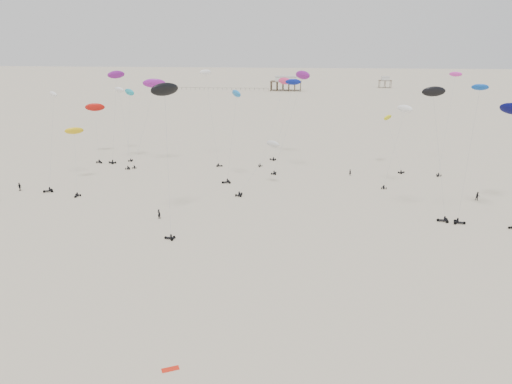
# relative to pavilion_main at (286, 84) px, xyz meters

# --- Properties ---
(ground_plane) EXTENTS (900.00, 900.00, 0.00)m
(ground_plane) POSITION_rel_pavilion_main_xyz_m (10.00, -150.00, -4.22)
(ground_plane) COLOR beige
(pavilion_main) EXTENTS (21.00, 13.00, 9.80)m
(pavilion_main) POSITION_rel_pavilion_main_xyz_m (0.00, 0.00, 0.00)
(pavilion_main) COLOR brown
(pavilion_main) RESTS_ON ground
(pavilion_small) EXTENTS (9.00, 7.00, 8.00)m
(pavilion_small) POSITION_rel_pavilion_main_xyz_m (70.00, 30.00, -0.74)
(pavilion_small) COLOR brown
(pavilion_small) RESTS_ON ground
(pier_fence) EXTENTS (80.20, 0.20, 1.50)m
(pier_fence) POSITION_rel_pavilion_main_xyz_m (-52.00, -0.00, -3.45)
(pier_fence) COLOR black
(pier_fence) RESTS_ON ground
(rig_0) EXTENTS (8.30, 17.01, 25.41)m
(rig_0) POSITION_rel_pavilion_main_xyz_m (10.34, -203.24, 14.48)
(rig_0) COLOR black
(rig_0) RESTS_ON ground
(rig_1) EXTENTS (6.08, 4.88, 19.07)m
(rig_1) POSITION_rel_pavilion_main_xyz_m (39.09, -231.29, 10.03)
(rig_1) COLOR black
(rig_1) RESTS_ON ground
(rig_2) EXTENTS (5.26, 6.14, 21.98)m
(rig_2) POSITION_rel_pavilion_main_xyz_m (0.99, -230.74, 10.41)
(rig_2) COLOR black
(rig_2) RESTS_ON ground
(rig_3) EXTENTS (7.94, 16.57, 27.61)m
(rig_3) POSITION_rel_pavilion_main_xyz_m (54.74, -210.97, 11.88)
(rig_3) COLOR black
(rig_3) RESTS_ON ground
(rig_5) EXTENTS (9.32, 12.38, 14.22)m
(rig_5) POSITION_rel_pavilion_main_xyz_m (8.20, -236.50, 2.24)
(rig_5) COLOR black
(rig_5) RESTS_ON ground
(rig_6) EXTENTS (9.63, 15.12, 18.03)m
(rig_6) POSITION_rel_pavilion_main_xyz_m (-43.96, -205.90, 8.02)
(rig_6) COLOR black
(rig_6) RESTS_ON ground
(rig_7) EXTENTS (7.45, 10.65, 25.60)m
(rig_7) POSITION_rel_pavilion_main_xyz_m (-8.78, -210.55, 12.83)
(rig_7) COLOR black
(rig_7) RESTS_ON ground
(rig_8) EXTENTS (5.34, 14.20, 21.21)m
(rig_8) POSITION_rel_pavilion_main_xyz_m (-30.70, -213.22, 11.58)
(rig_8) COLOR black
(rig_8) RESTS_ON ground
(rig_9) EXTENTS (7.07, 4.88, 25.03)m
(rig_9) POSITION_rel_pavilion_main_xyz_m (42.08, -252.27, 13.20)
(rig_9) COLOR black
(rig_9) RESTS_ON ground
(rig_10) EXTENTS (8.37, 7.53, 22.67)m
(rig_10) POSITION_rel_pavilion_main_xyz_m (12.58, -203.14, 13.16)
(rig_10) COLOR black
(rig_10) RESTS_ON ground
(rig_11) EXTENTS (4.25, 4.32, 25.58)m
(rig_11) POSITION_rel_pavilion_main_xyz_m (47.85, -253.96, 6.71)
(rig_11) COLOR black
(rig_11) RESTS_ON ground
(rig_13) EXTENTS (6.31, 13.60, 26.28)m
(rig_13) POSITION_rel_pavilion_main_xyz_m (-6.42, -259.71, 17.63)
(rig_13) COLOR black
(rig_13) RESTS_ON ground
(rig_15) EXTENTS (8.98, 8.29, 23.50)m
(rig_15) POSITION_rel_pavilion_main_xyz_m (-22.88, -215.88, 16.25)
(rig_15) COLOR black
(rig_15) RESTS_ON ground
(rig_16) EXTENTS (9.85, 15.21, 22.39)m
(rig_16) POSITION_rel_pavilion_main_xyz_m (-36.99, -203.09, 11.53)
(rig_16) COLOR black
(rig_16) RESTS_ON ground
(rig_17) EXTENTS (5.89, 5.83, 25.24)m
(rig_17) POSITION_rel_pavilion_main_xyz_m (-33.75, -215.01, 14.57)
(rig_17) COLOR black
(rig_17) RESTS_ON ground
(rig_18) EXTENTS (5.97, 12.74, 15.38)m
(rig_18) POSITION_rel_pavilion_main_xyz_m (40.18, -210.98, 5.85)
(rig_18) COLOR black
(rig_18) RESTS_ON ground
(rig_19) EXTENTS (5.34, 13.89, 22.22)m
(rig_19) POSITION_rel_pavilion_main_xyz_m (-40.32, -238.27, 7.87)
(rig_19) COLOR black
(rig_19) RESTS_ON ground
(rig_20) EXTENTS (9.74, 6.10, 25.84)m
(rig_20) POSITION_rel_pavilion_main_xyz_m (15.63, -220.86, 16.52)
(rig_20) COLOR black
(rig_20) RESTS_ON ground
(rig_21) EXTENTS (8.54, 15.63, 17.61)m
(rig_21) POSITION_rel_pavilion_main_xyz_m (-35.57, -236.95, 5.66)
(rig_21) COLOR black
(rig_21) RESTS_ON ground
(spectator_0) EXTENTS (0.98, 0.87, 2.23)m
(spectator_0) POSITION_rel_pavilion_main_xyz_m (-9.07, -258.70, -4.22)
(spectator_0) COLOR black
(spectator_0) RESTS_ON ground
(spectator_1) EXTENTS (1.12, 0.72, 2.18)m
(spectator_1) POSITION_rel_pavilion_main_xyz_m (54.98, -239.86, -4.22)
(spectator_1) COLOR black
(spectator_1) RESTS_ON ground
(spectator_2) EXTENTS (1.45, 1.05, 2.20)m
(spectator_2) POSITION_rel_pavilion_main_xyz_m (-46.16, -244.31, -4.22)
(spectator_2) COLOR black
(spectator_2) RESTS_ON ground
(spectator_3) EXTENTS (0.83, 0.81, 1.88)m
(spectator_3) POSITION_rel_pavilion_main_xyz_m (29.32, -221.99, -4.22)
(spectator_3) COLOR black
(spectator_3) RESTS_ON ground
(grounded_kite_b) EXTENTS (1.92, 1.43, 0.07)m
(grounded_kite_b) POSITION_rel_pavilion_main_xyz_m (5.83, -303.11, -4.22)
(grounded_kite_b) COLOR red
(grounded_kite_b) RESTS_ON ground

